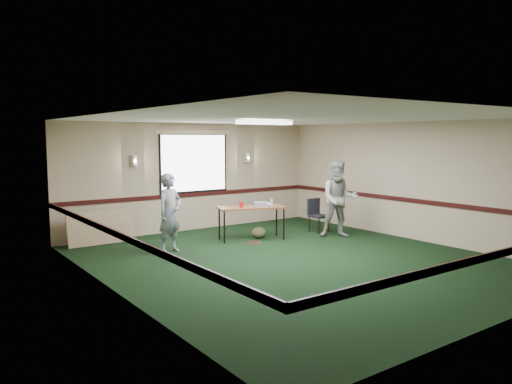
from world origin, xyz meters
TOP-DOWN VIEW (x-y plane):
  - ground at (0.00, 0.00)m, footprint 8.00×8.00m
  - room_shell at (0.00, 2.12)m, footprint 8.00×8.02m
  - folding_table at (0.45, 2.11)m, footprint 1.64×1.06m
  - projector at (0.64, 2.01)m, footprint 0.40×0.38m
  - game_console at (0.95, 2.15)m, footprint 0.23×0.22m
  - red_cup at (0.19, 2.13)m, footprint 0.09×0.09m
  - water_bottle at (0.84, 1.86)m, footprint 0.05×0.05m
  - duffel_bag at (0.67, 2.13)m, footprint 0.42×0.35m
  - cable_coil at (0.26, 1.75)m, footprint 0.40×0.40m
  - folded_table at (-2.54, 3.60)m, footprint 1.45×0.22m
  - conference_chair at (2.31, 1.93)m, footprint 0.42×0.44m
  - person_left at (-1.64, 2.02)m, footprint 0.68×0.55m
  - person_right at (2.30, 1.16)m, footprint 1.11×1.07m

SIDE VIEW (x-z plane):
  - ground at x=0.00m, z-range 0.00..0.00m
  - cable_coil at x=0.26m, z-range 0.00..0.02m
  - duffel_bag at x=0.67m, z-range 0.00..0.26m
  - folded_table at x=-2.54m, z-range 0.00..0.74m
  - conference_chair at x=2.31m, z-range 0.07..0.90m
  - folding_table at x=0.45m, z-range 0.33..1.09m
  - game_console at x=0.95m, z-range 0.76..0.81m
  - person_left at x=-1.64m, z-range 0.00..1.62m
  - projector at x=0.64m, z-range 0.76..0.87m
  - red_cup at x=0.19m, z-range 0.76..0.89m
  - water_bottle at x=0.84m, z-range 0.76..0.95m
  - person_right at x=2.30m, z-range 0.00..1.81m
  - room_shell at x=0.00m, z-range -2.42..5.58m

